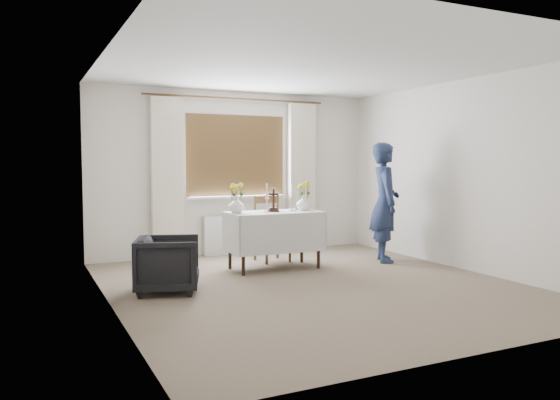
# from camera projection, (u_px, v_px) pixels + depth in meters

# --- Properties ---
(ground) EXTENTS (5.00, 5.00, 0.00)m
(ground) POSITION_uv_depth(u_px,v_px,m) (314.00, 285.00, 6.28)
(ground) COLOR gray
(ground) RESTS_ON ground
(altar_table) EXTENTS (1.24, 0.64, 0.76)m
(altar_table) POSITION_uv_depth(u_px,v_px,m) (274.00, 240.00, 7.25)
(altar_table) COLOR silver
(altar_table) RESTS_ON ground
(wooden_chair) EXTENTS (0.45, 0.45, 0.94)m
(wooden_chair) POSITION_uv_depth(u_px,v_px,m) (272.00, 229.00, 7.79)
(wooden_chair) COLOR brown
(wooden_chair) RESTS_ON ground
(armchair) EXTENTS (0.85, 0.84, 0.61)m
(armchair) POSITION_uv_depth(u_px,v_px,m) (168.00, 264.00, 5.94)
(armchair) COLOR black
(armchair) RESTS_ON ground
(person) EXTENTS (0.63, 0.73, 1.69)m
(person) POSITION_uv_depth(u_px,v_px,m) (385.00, 202.00, 7.75)
(person) COLOR navy
(person) RESTS_ON ground
(radiator) EXTENTS (1.10, 0.10, 0.60)m
(radiator) POSITION_uv_depth(u_px,v_px,m) (238.00, 234.00, 8.44)
(radiator) COLOR silver
(radiator) RESTS_ON ground
(wooden_cross) EXTENTS (0.17, 0.15, 0.31)m
(wooden_cross) POSITION_uv_depth(u_px,v_px,m) (273.00, 200.00, 7.21)
(wooden_cross) COLOR black
(wooden_cross) RESTS_ON altar_table
(candlestick_left) EXTENTS (0.11, 0.11, 0.38)m
(candlestick_left) POSITION_uv_depth(u_px,v_px,m) (267.00, 198.00, 7.13)
(candlestick_left) COLOR silver
(candlestick_left) RESTS_ON altar_table
(candlestick_right) EXTENTS (0.14, 0.14, 0.38)m
(candlestick_right) POSITION_uv_depth(u_px,v_px,m) (292.00, 197.00, 7.30)
(candlestick_right) COLOR silver
(candlestick_right) RESTS_ON altar_table
(flower_vase_left) EXTENTS (0.25, 0.25, 0.21)m
(flower_vase_left) POSITION_uv_depth(u_px,v_px,m) (237.00, 205.00, 7.05)
(flower_vase_left) COLOR white
(flower_vase_left) RESTS_ON altar_table
(flower_vase_right) EXTENTS (0.26, 0.26, 0.20)m
(flower_vase_right) POSITION_uv_depth(u_px,v_px,m) (304.00, 203.00, 7.42)
(flower_vase_right) COLOR white
(flower_vase_right) RESTS_ON altar_table
(wicker_basket) EXTENTS (0.25, 0.25, 0.07)m
(wicker_basket) POSITION_uv_depth(u_px,v_px,m) (302.00, 207.00, 7.56)
(wicker_basket) COLOR brown
(wicker_basket) RESTS_ON altar_table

